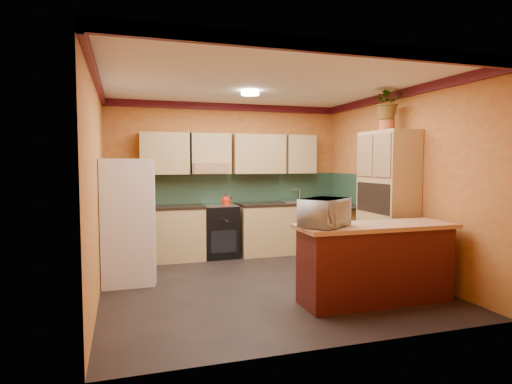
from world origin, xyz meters
TOP-DOWN VIEW (x-y plane):
  - room_shell at (0.02, 0.28)m, footprint 4.24×4.24m
  - base_cabinets_back at (0.43, 1.80)m, footprint 3.65×0.60m
  - countertop_back at (0.43, 1.80)m, footprint 3.65×0.62m
  - stove at (-0.19, 1.80)m, footprint 0.58×0.58m
  - kettle at (-0.09, 1.75)m, footprint 0.18×0.18m
  - sink at (1.21, 1.80)m, footprint 0.48×0.40m
  - base_cabinets_right at (1.80, 0.98)m, footprint 0.60×0.80m
  - countertop_right at (1.80, 0.98)m, footprint 0.62×0.80m
  - fridge at (-1.75, 0.61)m, footprint 0.68×0.66m
  - pantry at (1.85, -0.14)m, footprint 0.48×0.90m
  - fern_pot at (1.85, -0.09)m, footprint 0.22×0.22m
  - fern at (1.85, -0.09)m, footprint 0.54×0.50m
  - breakfast_bar at (1.03, -1.12)m, footprint 1.80×0.55m
  - bar_top at (1.03, -1.12)m, footprint 1.90×0.65m
  - microwave at (0.36, -1.12)m, footprint 0.70×0.66m

SIDE VIEW (x-z plane):
  - base_cabinets_back at x=0.43m, z-range 0.00..0.88m
  - base_cabinets_right at x=1.80m, z-range 0.00..0.88m
  - breakfast_bar at x=1.03m, z-range 0.00..0.88m
  - stove at x=-0.19m, z-range 0.00..0.91m
  - fridge at x=-1.75m, z-range 0.00..1.70m
  - countertop_back at x=0.43m, z-range 0.88..0.92m
  - countertop_right at x=1.80m, z-range 0.88..0.92m
  - bar_top at x=1.03m, z-range 0.88..0.93m
  - sink at x=1.21m, z-range 0.92..0.95m
  - kettle at x=-0.09m, z-range 0.91..1.09m
  - pantry at x=1.85m, z-range 0.00..2.10m
  - microwave at x=0.36m, z-range 0.93..1.25m
  - room_shell at x=0.02m, z-range 0.73..3.45m
  - fern_pot at x=1.85m, z-range 2.10..2.26m
  - fern at x=1.85m, z-range 2.26..2.77m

